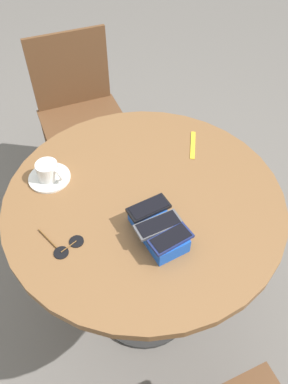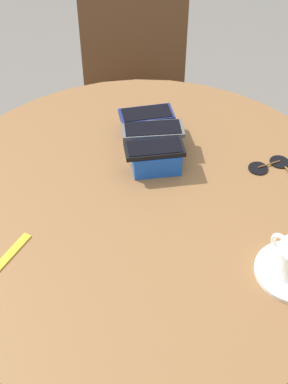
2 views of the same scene
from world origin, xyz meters
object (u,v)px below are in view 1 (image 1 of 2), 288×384
object	(u,v)px
phone_gray	(158,225)
chair_near_window	(82,117)
coffee_cup	(48,171)
saucer	(50,178)
phone_black	(149,208)
round_table	(144,223)
phone_box	(158,230)
phone_navy	(171,239)
sunglasses	(67,246)
lanyard_strap	(193,145)

from	to	relation	value
phone_gray	chair_near_window	size ratio (longest dim) A/B	0.17
coffee_cup	saucer	bearing A→B (deg)	9.14
phone_black	round_table	bearing A→B (deg)	-38.29
phone_box	chair_near_window	xyz separation A→B (m)	(0.94, -0.45, -0.32)
phone_box	saucer	xyz separation A→B (m)	(0.43, 0.08, -0.02)
phone_navy	sunglasses	bearing A→B (deg)	41.33
phone_navy	sunglasses	xyz separation A→B (m)	(0.23, 0.20, -0.05)
phone_box	lanyard_strap	world-z (taller)	phone_box
saucer	phone_box	bearing A→B (deg)	-169.27
saucer	sunglasses	world-z (taller)	saucer
round_table	chair_near_window	size ratio (longest dim) A/B	1.06
round_table	coffee_cup	xyz separation A→B (m)	(0.29, 0.16, 0.19)
phone_black	saucer	distance (m)	0.38
coffee_cup	chair_near_window	bearing A→B (deg)	-45.75
phone_black	chair_near_window	distance (m)	1.04
round_table	sunglasses	distance (m)	0.34
round_table	lanyard_strap	distance (m)	0.34
round_table	saucer	bearing A→B (deg)	29.60
phone_gray	coffee_cup	bearing A→B (deg)	10.26
phone_black	phone_gray	bearing A→B (deg)	157.18
phone_gray	sunglasses	bearing A→B (deg)	51.37
phone_box	sunglasses	world-z (taller)	phone_box
phone_box	phone_gray	xyz separation A→B (m)	(-0.00, 0.00, 0.03)
phone_navy	saucer	distance (m)	0.49
phone_black	phone_box	bearing A→B (deg)	158.95
phone_box	phone_black	xyz separation A→B (m)	(0.06, -0.02, 0.03)
coffee_cup	sunglasses	distance (m)	0.29
lanyard_strap	chair_near_window	bearing A→B (deg)	-4.27
phone_gray	phone_black	size ratio (longest dim) A/B	1.07
phone_black	lanyard_strap	distance (m)	0.39
round_table	sunglasses	size ratio (longest dim) A/B	6.72
phone_box	phone_black	size ratio (longest dim) A/B	1.54
coffee_cup	chair_near_window	world-z (taller)	chair_near_window
saucer	sunglasses	size ratio (longest dim) A/B	1.04
phone_navy	sunglasses	size ratio (longest dim) A/B	0.98
phone_navy	phone_gray	distance (m)	0.06
round_table	phone_gray	distance (m)	0.26
coffee_cup	sunglasses	world-z (taller)	coffee_cup
round_table	phone_black	size ratio (longest dim) A/B	6.64
coffee_cup	chair_near_window	distance (m)	0.81
saucer	sunglasses	distance (m)	0.29
phone_black	lanyard_strap	xyz separation A→B (m)	(0.12, -0.37, -0.06)
chair_near_window	lanyard_strap	bearing A→B (deg)	175.73
saucer	coffee_cup	xyz separation A→B (m)	(-0.00, -0.00, 0.04)
lanyard_strap	saucer	bearing A→B (deg)	62.21
phone_box	coffee_cup	xyz separation A→B (m)	(0.42, 0.08, 0.01)
coffee_cup	phone_box	bearing A→B (deg)	-169.26
phone_box	sunglasses	size ratio (longest dim) A/B	1.56
round_table	phone_box	distance (m)	0.24
round_table	sunglasses	world-z (taller)	sunglasses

